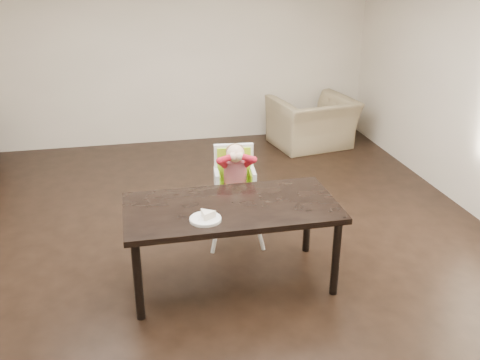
# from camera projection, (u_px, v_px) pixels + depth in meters

# --- Properties ---
(ground) EXTENTS (7.00, 7.00, 0.00)m
(ground) POSITION_uv_depth(u_px,v_px,m) (212.00, 253.00, 5.25)
(ground) COLOR black
(ground) RESTS_ON ground
(room_walls) EXTENTS (6.02, 7.02, 2.71)m
(room_walls) POSITION_uv_depth(u_px,v_px,m) (208.00, 63.00, 4.52)
(room_walls) COLOR beige
(room_walls) RESTS_ON ground
(dining_table) EXTENTS (1.80, 0.90, 0.75)m
(dining_table) POSITION_uv_depth(u_px,v_px,m) (231.00, 214.00, 4.53)
(dining_table) COLOR black
(dining_table) RESTS_ON ground
(high_chair) EXTENTS (0.47, 0.47, 1.03)m
(high_chair) POSITION_uv_depth(u_px,v_px,m) (235.00, 173.00, 5.24)
(high_chair) COLOR white
(high_chair) RESTS_ON ground
(plate) EXTENTS (0.28, 0.28, 0.07)m
(plate) POSITION_uv_depth(u_px,v_px,m) (206.00, 217.00, 4.24)
(plate) COLOR white
(plate) RESTS_ON dining_table
(armchair) EXTENTS (1.24, 0.92, 0.99)m
(armchair) POSITION_uv_depth(u_px,v_px,m) (313.00, 115.00, 7.96)
(armchair) COLOR #94835E
(armchair) RESTS_ON ground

